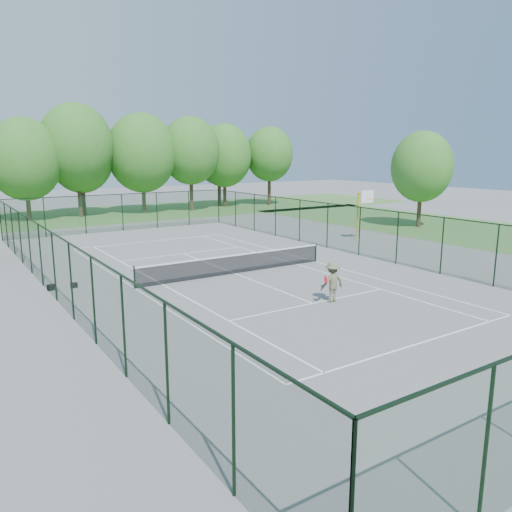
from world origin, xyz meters
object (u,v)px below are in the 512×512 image
Objects in this scene: tennis_net at (235,263)px; tennis_player at (332,282)px; basketball_goal at (363,205)px; sports_bag_a at (51,287)px.

tennis_net is 6.33× the size of tennis_player.
basketball_goal reaches higher than tennis_player.
tennis_net is at bearing -29.40° from sports_bag_a.
sports_bag_a is 12.94m from tennis_player.
tennis_net is at bearing 97.28° from tennis_player.
tennis_net reaches higher than sports_bag_a.
sports_bag_a is (-8.84, 1.91, -0.44)m from tennis_net.
basketball_goal reaches higher than sports_bag_a.
basketball_goal is at bearing -11.72° from sports_bag_a.
basketball_goal is at bearing 40.66° from tennis_player.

